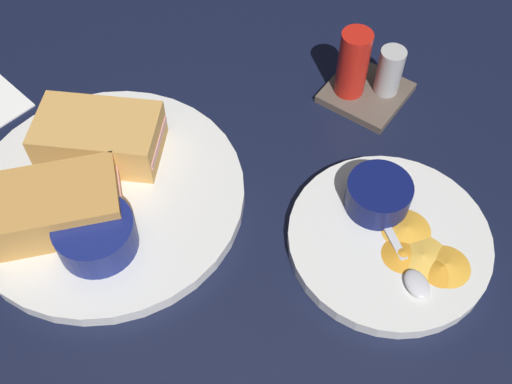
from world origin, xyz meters
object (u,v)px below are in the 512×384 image
(plate_chips_companion, at_px, (389,240))
(ramekin_light_gravy, at_px, (378,194))
(sandwich_half_far, at_px, (54,207))
(spoon_by_dark_ramekin, at_px, (111,193))
(plate_sandwich_main, at_px, (108,195))
(ramekin_dark_sauce, at_px, (95,234))
(sandwich_half_near, at_px, (99,137))
(spoon_by_gravy_ramekin, at_px, (411,272))
(condiment_caddy, at_px, (365,75))

(plate_chips_companion, distance_m, ramekin_light_gravy, 0.05)
(sandwich_half_far, xyz_separation_m, spoon_by_dark_ramekin, (0.02, 0.05, -0.02))
(sandwich_half_far, bearing_deg, plate_sandwich_main, 76.44)
(plate_chips_companion, bearing_deg, ramekin_dark_sauce, -142.56)
(sandwich_half_far, height_order, plate_chips_companion, sandwich_half_far)
(sandwich_half_near, bearing_deg, ramekin_light_gravy, 21.84)
(plate_sandwich_main, height_order, ramekin_dark_sauce, ramekin_dark_sauce)
(plate_sandwich_main, bearing_deg, ramekin_dark_sauce, -52.56)
(spoon_by_dark_ramekin, height_order, plate_chips_companion, spoon_by_dark_ramekin)
(plate_chips_companion, bearing_deg, spoon_by_gravy_ramekin, -36.80)
(ramekin_dark_sauce, relative_size, spoon_by_gravy_ramekin, 0.90)
(sandwich_half_near, bearing_deg, plate_chips_companion, 15.56)
(sandwich_half_far, distance_m, spoon_by_gravy_ramekin, 0.35)
(plate_sandwich_main, height_order, spoon_by_dark_ramekin, spoon_by_dark_ramekin)
(ramekin_light_gravy, relative_size, spoon_by_gravy_ramekin, 0.76)
(sandwich_half_near, xyz_separation_m, ramekin_dark_sauce, (0.08, -0.09, -0.00))
(ramekin_light_gravy, bearing_deg, sandwich_half_far, -141.08)
(ramekin_dark_sauce, xyz_separation_m, plate_chips_companion, (0.23, 0.18, -0.03))
(sandwich_half_near, distance_m, ramekin_light_gravy, 0.30)
(sandwich_half_near, height_order, condiment_caddy, condiment_caddy)
(plate_sandwich_main, xyz_separation_m, ramekin_light_gravy, (0.24, 0.15, 0.03))
(sandwich_half_far, bearing_deg, ramekin_light_gravy, 38.92)
(sandwich_half_near, xyz_separation_m, spoon_by_dark_ramekin, (0.05, -0.04, -0.02))
(condiment_caddy, bearing_deg, plate_chips_companion, -52.82)
(spoon_by_gravy_ramekin, bearing_deg, plate_sandwich_main, -162.35)
(sandwich_half_far, height_order, spoon_by_dark_ramekin, sandwich_half_far)
(spoon_by_dark_ramekin, relative_size, ramekin_light_gravy, 1.37)
(ramekin_dark_sauce, xyz_separation_m, spoon_by_dark_ramekin, (-0.03, 0.05, -0.02))
(ramekin_dark_sauce, height_order, spoon_by_dark_ramekin, ramekin_dark_sauce)
(condiment_caddy, bearing_deg, sandwich_half_far, -114.46)
(ramekin_dark_sauce, height_order, ramekin_light_gravy, ramekin_dark_sauce)
(spoon_by_dark_ramekin, relative_size, plate_chips_companion, 0.45)
(plate_chips_companion, bearing_deg, sandwich_half_near, -164.44)
(sandwich_half_near, xyz_separation_m, condiment_caddy, (0.18, 0.25, -0.01))
(sandwich_half_near, height_order, ramekin_dark_sauce, sandwich_half_near)
(plate_sandwich_main, xyz_separation_m, ramekin_dark_sauce, (0.04, -0.05, 0.03))
(plate_chips_companion, bearing_deg, plate_sandwich_main, -155.26)
(plate_chips_companion, bearing_deg, spoon_by_dark_ramekin, -154.41)
(sandwich_half_near, height_order, sandwich_half_far, same)
(sandwich_half_far, distance_m, ramekin_dark_sauce, 0.05)
(ramekin_dark_sauce, xyz_separation_m, spoon_by_gravy_ramekin, (0.27, 0.15, -0.02))
(spoon_by_dark_ramekin, distance_m, ramekin_light_gravy, 0.28)
(ramekin_dark_sauce, bearing_deg, sandwich_half_near, 131.56)
(sandwich_half_near, bearing_deg, sandwich_half_far, -73.56)
(spoon_by_gravy_ramekin, bearing_deg, ramekin_light_gravy, 141.79)
(plate_sandwich_main, bearing_deg, spoon_by_dark_ramekin, -5.63)
(sandwich_half_near, distance_m, condiment_caddy, 0.31)
(spoon_by_dark_ramekin, bearing_deg, ramekin_dark_sauce, -58.55)
(sandwich_half_near, relative_size, ramekin_dark_sauce, 1.90)
(plate_chips_companion, height_order, condiment_caddy, condiment_caddy)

